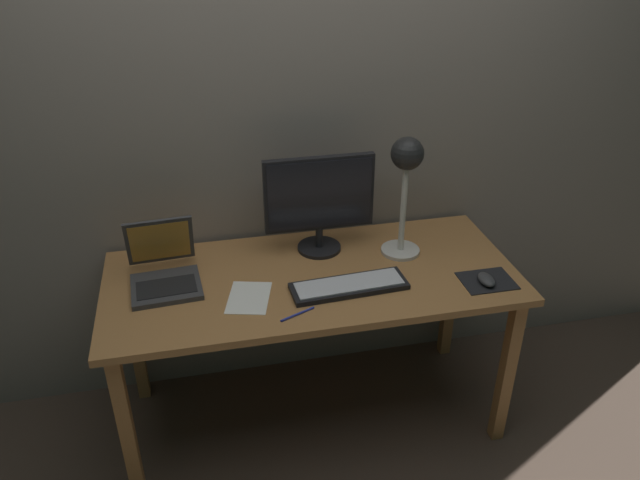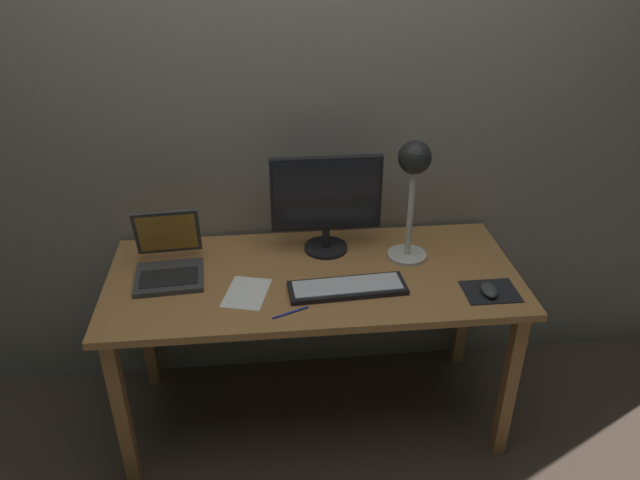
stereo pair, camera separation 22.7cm
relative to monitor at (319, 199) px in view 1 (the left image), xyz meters
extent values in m
plane|color=#47382D|center=(-0.07, -0.19, -0.97)|extent=(4.80, 4.80, 0.00)
cube|color=gray|center=(-0.07, 0.21, 0.33)|extent=(4.80, 0.06, 2.60)
cube|color=#A8703D|center=(-0.07, -0.19, -0.25)|extent=(1.60, 0.70, 0.03)
cube|color=#A8703D|center=(-0.81, -0.48, -0.62)|extent=(0.05, 0.05, 0.71)
cube|color=#A8703D|center=(0.67, -0.48, -0.62)|extent=(0.05, 0.05, 0.71)
cube|color=#A8703D|center=(-0.81, 0.10, -0.62)|extent=(0.05, 0.05, 0.71)
cube|color=#A8703D|center=(0.67, 0.10, -0.62)|extent=(0.05, 0.05, 0.71)
cylinder|color=black|center=(0.00, 0.00, -0.22)|extent=(0.18, 0.18, 0.01)
cylinder|color=black|center=(0.00, 0.00, -0.17)|extent=(0.03, 0.03, 0.09)
cube|color=black|center=(0.00, 0.00, 0.03)|extent=(0.45, 0.03, 0.31)
cube|color=black|center=(0.00, -0.02, 0.03)|extent=(0.42, 0.00, 0.28)
cube|color=black|center=(0.05, -0.31, -0.22)|extent=(0.45, 0.17, 0.02)
cube|color=silver|center=(0.05, -0.31, -0.21)|extent=(0.41, 0.14, 0.01)
cube|color=#38383A|center=(-0.62, -0.17, -0.22)|extent=(0.27, 0.24, 0.02)
cube|color=black|center=(-0.62, -0.19, -0.21)|extent=(0.23, 0.14, 0.00)
cube|color=#38383A|center=(-0.64, -0.02, -0.10)|extent=(0.26, 0.10, 0.22)
cube|color=gold|center=(-0.64, -0.02, -0.10)|extent=(0.23, 0.09, 0.19)
cylinder|color=beige|center=(0.32, -0.09, -0.22)|extent=(0.16, 0.16, 0.01)
cylinder|color=silver|center=(0.32, -0.09, -0.02)|extent=(0.02, 0.02, 0.39)
sphere|color=black|center=(0.32, -0.09, 0.20)|extent=(0.13, 0.13, 0.13)
sphere|color=#FFEAB2|center=(0.32, -0.10, 0.17)|extent=(0.05, 0.05, 0.05)
cube|color=black|center=(0.58, -0.38, -0.23)|extent=(0.20, 0.16, 0.00)
ellipsoid|color=#38383A|center=(0.56, -0.39, -0.21)|extent=(0.06, 0.10, 0.03)
cube|color=white|center=(-0.33, -0.29, -0.23)|extent=(0.20, 0.24, 0.00)
cylinder|color=#2633A5|center=(-0.17, -0.44, -0.23)|extent=(0.13, 0.06, 0.01)
camera|label=1|loc=(-0.47, -2.18, 1.06)|focal=34.61mm
camera|label=2|loc=(-0.25, -2.21, 1.06)|focal=34.61mm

